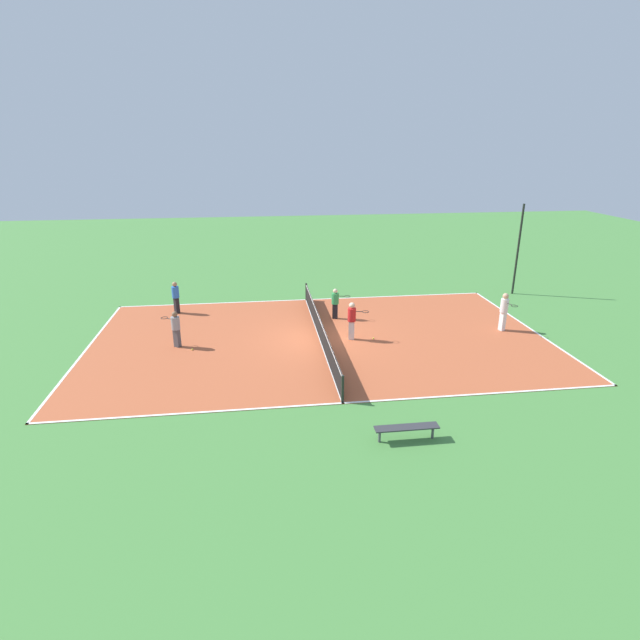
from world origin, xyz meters
name	(u,v)px	position (x,y,z in m)	size (l,w,h in m)	color
ground_plane	(320,339)	(0.00, 0.00, 0.00)	(80.00, 80.00, 0.00)	#47843D
court_surface	(320,339)	(0.00, 0.00, 0.01)	(11.93, 20.10, 0.02)	#B75633
tennis_net	(320,328)	(0.00, 0.00, 0.51)	(11.73, 0.10, 0.97)	black
bench	(407,428)	(8.31, 1.47, 0.39)	(0.36, 1.91, 0.45)	#333338
player_far_green	(335,302)	(-2.60, 1.11, 0.89)	(0.56, 0.99, 1.53)	black
player_coach_red	(352,318)	(0.25, 1.38, 1.01)	(0.51, 0.98, 1.71)	white
player_baseline_gray	(176,327)	(0.13, -6.19, 0.93)	(0.80, 0.96, 1.59)	#4C4C51
player_near_blue	(176,295)	(-4.49, -6.82, 0.96)	(0.50, 0.50, 1.65)	black
player_near_white	(504,309)	(0.07, 8.55, 1.06)	(0.99, 0.56, 1.80)	white
tennis_ball_right_alley	(373,338)	(0.37, 2.35, 0.06)	(0.07, 0.07, 0.07)	#CCE033
tennis_ball_left_sideline	(192,349)	(0.62, -5.53, 0.06)	(0.07, 0.07, 0.07)	#CCE033
fence_post_back_left	(518,250)	(-5.60, 12.03, 2.57)	(0.12, 0.12, 5.13)	black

